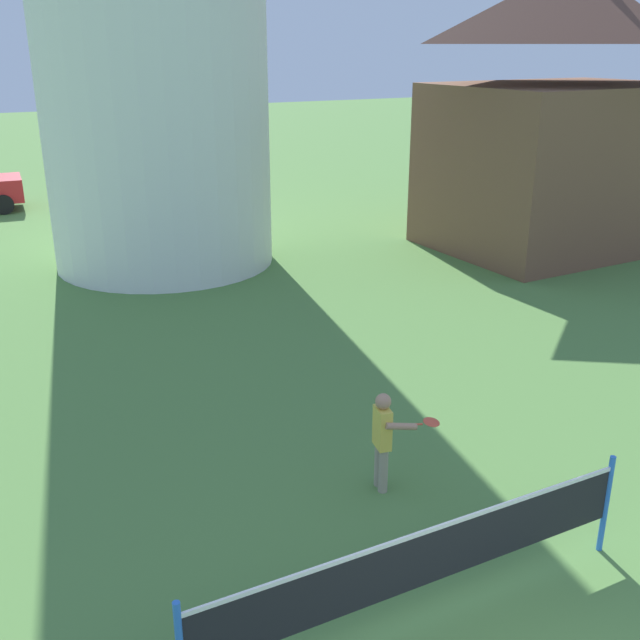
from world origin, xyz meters
The scene contains 3 objects.
tennis_net centered at (-0.07, 2.12, 0.68)m, with size 4.50×0.06×1.10m.
player_far centered at (0.77, 4.13, 0.69)m, with size 0.70×0.60×1.23m.
chapel centered at (10.68, 11.82, 3.28)m, with size 6.45×4.83×7.60m.
Camera 1 is at (-3.37, -2.25, 4.92)m, focal length 41.98 mm.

